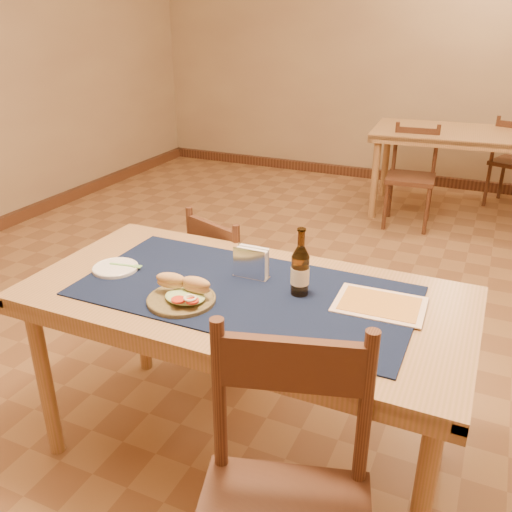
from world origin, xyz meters
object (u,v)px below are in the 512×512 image
at_px(main_table, 245,311).
at_px(chair_main_far, 235,284).
at_px(sandwich_plate, 183,295).
at_px(beer_bottle, 300,270).
at_px(back_table, 473,141).
at_px(napkin_holder, 251,263).

xyz_separation_m(main_table, chair_main_far, (-0.34, 0.59, -0.24)).
xyz_separation_m(sandwich_plate, beer_bottle, (0.35, 0.22, 0.07)).
bearing_deg(sandwich_plate, chair_main_far, 103.48).
height_order(back_table, napkin_holder, napkin_holder).
xyz_separation_m(sandwich_plate, napkin_holder, (0.14, 0.27, 0.03)).
distance_m(main_table, napkin_holder, 0.18).
height_order(back_table, beer_bottle, beer_bottle).
bearing_deg(main_table, chair_main_far, 119.90).
bearing_deg(main_table, back_table, 81.07).
height_order(main_table, chair_main_far, chair_main_far).
distance_m(back_table, napkin_holder, 3.35).
distance_m(back_table, chair_main_far, 2.96).
bearing_deg(chair_main_far, napkin_holder, -56.73).
bearing_deg(sandwich_plate, back_table, 79.01).
bearing_deg(beer_bottle, main_table, -162.71).
distance_m(chair_main_far, napkin_holder, 0.69).
distance_m(main_table, sandwich_plate, 0.25).
height_order(chair_main_far, sandwich_plate, sandwich_plate).
distance_m(chair_main_far, sandwich_plate, 0.85).
bearing_deg(back_table, sandwich_plate, -100.99).
relative_size(chair_main_far, napkin_holder, 6.03).
relative_size(main_table, sandwich_plate, 6.69).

